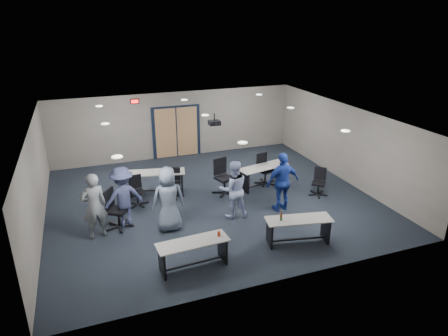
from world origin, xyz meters
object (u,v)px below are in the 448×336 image
object	(u,v)px
table_front_left	(193,250)
chair_back_a	(137,191)
table_back_left	(156,179)
table_front_right	(298,226)
chair_loose_right	(319,182)
person_back	(123,197)
chair_back_b	(174,183)
person_plaid	(168,199)
table_back_right	(263,173)
chair_back_d	(266,169)
person_gray	(94,206)
person_navy	(283,182)
person_lightblue	(234,189)
chair_back_c	(225,177)
chair_loose_left	(118,209)

from	to	relation	value
table_front_left	chair_back_a	xyz separation A→B (m)	(-0.72, 3.76, 0.00)
table_front_left	table_back_left	bearing A→B (deg)	86.41
table_front_right	chair_loose_right	world-z (taller)	table_front_right
table_front_left	person_back	size ratio (longest dim) A/B	0.98
table_front_left	table_front_right	distance (m)	2.85
table_front_left	chair_back_a	world-z (taller)	chair_back_a
table_front_left	chair_back_b	distance (m)	4.00
chair_loose_right	person_plaid	bearing A→B (deg)	-133.29
table_front_left	person_back	bearing A→B (deg)	112.56
table_front_right	chair_back_b	world-z (taller)	chair_back_b
table_back_left	chair_back_b	distance (m)	0.67
table_back_right	chair_back_b	distance (m)	3.10
table_front_left	chair_back_d	distance (m)	5.42
person_gray	person_navy	xyz separation A→B (m)	(5.39, -0.29, 0.00)
person_gray	person_lightblue	distance (m)	3.86
table_front_left	chair_back_b	size ratio (longest dim) A/B	1.81
chair_back_b	chair_loose_right	world-z (taller)	chair_back_b
chair_loose_right	person_back	bearing A→B (deg)	-140.17
table_front_right	chair_back_d	distance (m)	3.90
person_lightblue	person_navy	size ratio (longest dim) A/B	0.95
chair_back_c	chair_loose_right	world-z (taller)	chair_back_c
chair_back_d	chair_loose_left	xyz separation A→B (m)	(-5.19, -1.37, 0.02)
table_back_right	person_navy	world-z (taller)	person_navy
chair_back_d	chair_loose_left	size ratio (longest dim) A/B	0.96
person_navy	table_back_left	bearing A→B (deg)	-40.30
chair_back_a	chair_back_b	distance (m)	1.23
person_navy	chair_back_b	bearing A→B (deg)	-38.69
chair_loose_left	person_lightblue	size ratio (longest dim) A/B	0.65
chair_back_c	chair_back_d	world-z (taller)	chair_back_c
chair_back_c	person_gray	world-z (taller)	person_gray
person_plaid	person_lightblue	world-z (taller)	person_plaid
chair_loose_right	person_back	xyz separation A→B (m)	(-6.23, 0.15, 0.42)
chair_back_a	chair_back_c	xyz separation A→B (m)	(2.84, -0.12, 0.12)
table_front_left	chair_loose_left	world-z (taller)	chair_loose_left
chair_back_c	person_back	bearing A→B (deg)	-179.48
table_back_right	chair_loose_right	distance (m)	1.90
person_lightblue	table_back_left	bearing A→B (deg)	-46.05
chair_back_b	chair_loose_left	size ratio (longest dim) A/B	0.84
table_back_right	person_lightblue	size ratio (longest dim) A/B	1.10
person_gray	person_plaid	bearing A→B (deg)	160.45
chair_back_a	table_front_left	bearing A→B (deg)	-84.52
chair_loose_left	person_navy	distance (m)	4.83
table_back_left	person_gray	xyz separation A→B (m)	(-2.06, -2.23, 0.40)
table_back_right	person_navy	size ratio (longest dim) A/B	1.04
table_back_right	person_back	xyz separation A→B (m)	(-4.83, -1.13, 0.38)
chair_back_d	person_plaid	world-z (taller)	person_plaid
chair_back_b	chair_back_c	size ratio (longest dim) A/B	0.80
table_front_right	person_plaid	bearing A→B (deg)	159.73
table_front_left	person_navy	xyz separation A→B (m)	(3.35, 1.93, 0.44)
person_back	person_lightblue	bearing A→B (deg)	157.43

